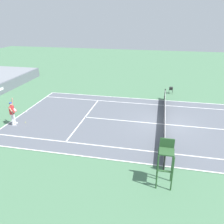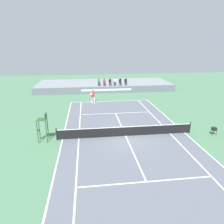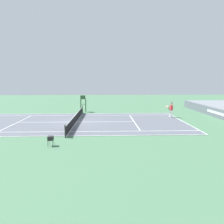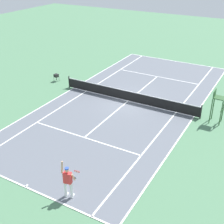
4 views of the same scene
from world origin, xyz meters
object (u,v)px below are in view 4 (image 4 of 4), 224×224
object	(u,v)px
umpire_chair	(217,102)
ball_hopper	(56,75)
tennis_player	(68,181)
tennis_ball	(70,185)

from	to	relation	value
umpire_chair	ball_hopper	distance (m)	14.91
tennis_player	ball_hopper	distance (m)	15.80
umpire_chair	ball_hopper	world-z (taller)	umpire_chair
tennis_player	umpire_chair	xyz separation A→B (m)	(-4.53, -11.32, 0.56)
ball_hopper	tennis_ball	bearing A→B (deg)	131.24
tennis_ball	ball_hopper	bearing A→B (deg)	-48.76
umpire_chair	tennis_ball	bearing A→B (deg)	64.93
tennis_player	umpire_chair	world-z (taller)	umpire_chair
tennis_ball	ball_hopper	distance (m)	15.00
tennis_player	umpire_chair	size ratio (longest dim) A/B	0.85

